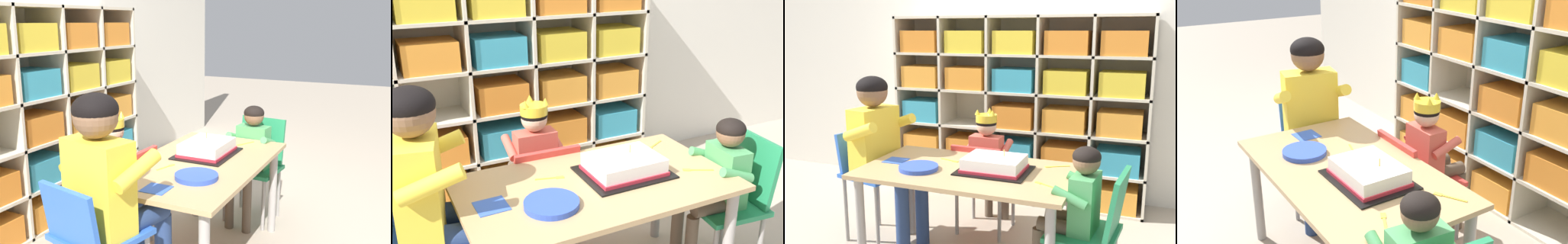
# 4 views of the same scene
# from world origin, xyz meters

# --- Properties ---
(classroom_back_wall) EXTENTS (6.02, 0.10, 2.73)m
(classroom_back_wall) POSITION_xyz_m (0.00, 1.41, 1.36)
(classroom_back_wall) COLOR silver
(classroom_back_wall) RESTS_ON ground
(storage_cubby_shelf) EXTENTS (2.01, 0.34, 1.45)m
(storage_cubby_shelf) POSITION_xyz_m (-0.08, 1.19, 0.71)
(storage_cubby_shelf) COLOR beige
(storage_cubby_shelf) RESTS_ON ground
(activity_table) EXTENTS (1.17, 0.67, 0.59)m
(activity_table) POSITION_xyz_m (0.00, 0.00, 0.51)
(activity_table) COLOR tan
(activity_table) RESTS_ON ground
(classroom_chair_blue) EXTENTS (0.37, 0.37, 0.63)m
(classroom_chair_blue) POSITION_xyz_m (-0.09, 0.45, 0.38)
(classroom_chair_blue) COLOR red
(classroom_chair_blue) RESTS_ON ground
(child_with_crown) EXTENTS (0.30, 0.31, 0.84)m
(child_with_crown) POSITION_xyz_m (-0.08, 0.56, 0.52)
(child_with_crown) COLOR #D15647
(child_with_crown) RESTS_ON ground
(classroom_chair_adult_side) EXTENTS (0.42, 0.40, 0.71)m
(classroom_chair_adult_side) POSITION_xyz_m (-0.75, 0.15, 0.45)
(classroom_chair_adult_side) COLOR blue
(classroom_chair_adult_side) RESTS_ON ground
(adult_helper_seated) EXTENTS (0.46, 0.45, 1.07)m
(adult_helper_seated) POSITION_xyz_m (-0.64, 0.13, 0.67)
(adult_helper_seated) COLOR yellow
(adult_helper_seated) RESTS_ON ground
(classroom_chair_guest_side) EXTENTS (0.38, 0.38, 0.69)m
(classroom_chair_guest_side) POSITION_xyz_m (0.71, -0.10, 0.41)
(classroom_chair_guest_side) COLOR #238451
(classroom_chair_guest_side) RESTS_ON ground
(guest_at_table_side) EXTENTS (0.31, 0.31, 0.80)m
(guest_at_table_side) POSITION_xyz_m (0.60, -0.09, 0.51)
(guest_at_table_side) COLOR #4C9E5B
(guest_at_table_side) RESTS_ON ground
(birthday_cake_on_tray) EXTENTS (0.38, 0.31, 0.12)m
(birthday_cake_on_tray) POSITION_xyz_m (0.15, 0.02, 0.63)
(birthday_cake_on_tray) COLOR black
(birthday_cake_on_tray) RESTS_ON activity_table
(paper_plate_stack) EXTENTS (0.22, 0.22, 0.02)m
(paper_plate_stack) POSITION_xyz_m (-0.25, -0.11, 0.60)
(paper_plate_stack) COLOR blue
(paper_plate_stack) RESTS_ON activity_table
(paper_napkin_square) EXTENTS (0.13, 0.13, 0.00)m
(paper_napkin_square) POSITION_xyz_m (-0.46, 0.00, 0.59)
(paper_napkin_square) COLOR #3356B7
(paper_napkin_square) RESTS_ON activity_table
(fork_near_cake_tray) EXTENTS (0.13, 0.08, 0.00)m
(fork_near_cake_tray) POSITION_xyz_m (0.44, 0.22, 0.59)
(fork_near_cake_tray) COLOR yellow
(fork_near_cake_tray) RESTS_ON activity_table
(fork_beside_plate_stack) EXTENTS (0.13, 0.08, 0.00)m
(fork_beside_plate_stack) POSITION_xyz_m (0.46, -0.10, 0.59)
(fork_beside_plate_stack) COLOR yellow
(fork_beside_plate_stack) RESTS_ON activity_table
(fork_at_table_front_edge) EXTENTS (0.13, 0.05, 0.00)m
(fork_at_table_front_edge) POSITION_xyz_m (-0.16, 0.12, 0.59)
(fork_at_table_front_edge) COLOR yellow
(fork_at_table_front_edge) RESTS_ON activity_table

